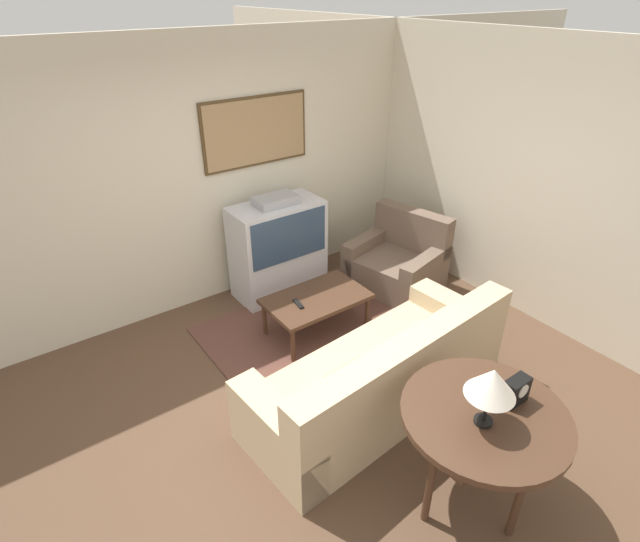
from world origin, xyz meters
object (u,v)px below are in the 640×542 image
(table_lamp, at_px, (492,383))
(tv, at_px, (278,248))
(coffee_table, at_px, (316,300))
(console_table, at_px, (485,422))
(mantel_clock, at_px, (516,391))
(couch, at_px, (382,377))
(armchair, at_px, (397,264))

(table_lamp, bearing_deg, tv, 81.84)
(tv, distance_m, coffee_table, 0.89)
(console_table, distance_m, mantel_clock, 0.27)
(couch, relative_size, table_lamp, 5.67)
(tv, distance_m, armchair, 1.36)
(mantel_clock, bearing_deg, couch, 97.03)
(tv, bearing_deg, coffee_table, -97.41)
(console_table, xyz_separation_m, table_lamp, (-0.08, -0.03, 0.38))
(console_table, height_order, table_lamp, table_lamp)
(couch, relative_size, console_table, 2.24)
(table_lamp, relative_size, mantel_clock, 2.28)
(tv, bearing_deg, couch, -97.69)
(tv, height_order, couch, tv)
(armchair, distance_m, table_lamp, 2.94)
(console_table, bearing_deg, couch, 84.97)
(coffee_table, height_order, table_lamp, table_lamp)
(armchair, height_order, mantel_clock, mantel_clock)
(coffee_table, relative_size, table_lamp, 2.41)
(table_lamp, height_order, mantel_clock, table_lamp)
(couch, relative_size, coffee_table, 2.35)
(couch, bearing_deg, mantel_clock, 92.61)
(tv, xyz_separation_m, coffee_table, (-0.11, -0.87, -0.17))
(armchair, relative_size, coffee_table, 1.11)
(table_lamp, bearing_deg, coffee_table, 81.54)
(tv, xyz_separation_m, table_lamp, (-0.43, -3.02, 0.55))
(console_table, bearing_deg, coffee_table, 83.44)
(table_lamp, distance_m, mantel_clock, 0.36)
(armchair, relative_size, console_table, 1.06)
(armchair, distance_m, console_table, 2.79)
(tv, height_order, armchair, tv)
(armchair, bearing_deg, console_table, -46.00)
(couch, bearing_deg, tv, -102.11)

